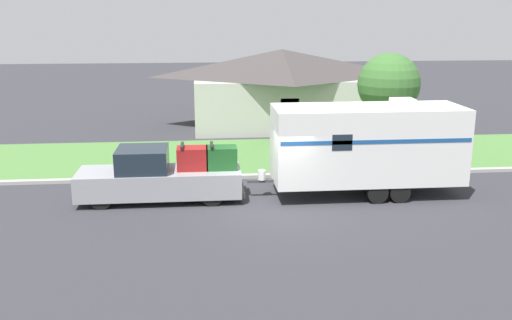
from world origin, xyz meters
name	(u,v)px	position (x,y,z in m)	size (l,w,h in m)	color
ground_plane	(276,208)	(0.00, 0.00, 0.00)	(120.00, 120.00, 0.00)	#2D2D33
curb_strip	(264,176)	(0.00, 3.75, 0.07)	(80.00, 0.30, 0.14)	#999993
lawn_strip	(256,156)	(0.00, 7.40, 0.01)	(80.00, 7.00, 0.03)	#477538
house_across_street	(282,87)	(2.22, 14.71, 2.33)	(10.99, 7.05, 4.50)	#B2B2A8
pickup_truck	(162,176)	(-3.96, 1.23, 0.89)	(5.89, 1.90, 2.04)	black
travel_trailer	(367,144)	(3.50, 1.23, 1.90)	(7.81, 2.45, 3.56)	black
mailbox	(417,144)	(6.75, 4.75, 1.02)	(0.48, 0.20, 1.32)	brown
tree_in_yard	(389,85)	(5.82, 6.14, 3.45)	(2.77, 2.77, 4.85)	brown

